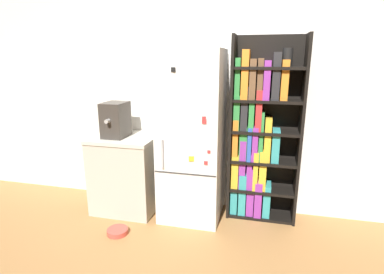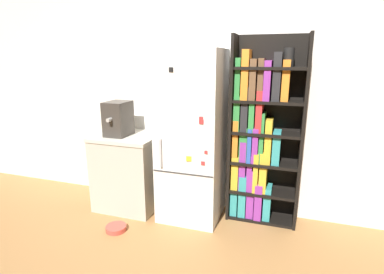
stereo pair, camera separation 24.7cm
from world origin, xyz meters
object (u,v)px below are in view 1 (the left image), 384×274
(bookshelf, at_px, (258,137))
(pet_bowl, at_px, (117,231))
(refrigerator, at_px, (192,137))
(espresso_machine, at_px, (116,120))

(bookshelf, distance_m, pet_bowl, 1.80)
(refrigerator, relative_size, bookshelf, 0.93)
(bookshelf, relative_size, pet_bowl, 9.21)
(refrigerator, relative_size, pet_bowl, 8.57)
(refrigerator, distance_m, pet_bowl, 1.26)
(bookshelf, bearing_deg, espresso_machine, -171.57)
(refrigerator, xyz_separation_m, espresso_machine, (-0.87, -0.06, 0.17))
(bookshelf, relative_size, espresso_machine, 5.10)
(refrigerator, bearing_deg, bookshelf, 13.87)
(refrigerator, relative_size, espresso_machine, 4.74)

